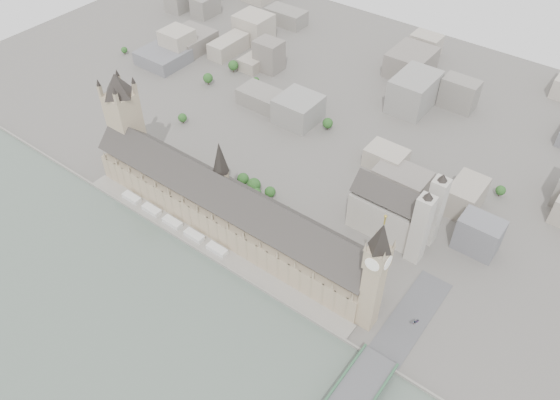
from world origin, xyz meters
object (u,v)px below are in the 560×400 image
Objects in this scene: westminster_abbey at (395,212)px; car_approach at (415,322)px; palace_of_westminster at (228,208)px; victoria_tower at (124,119)px; elizabeth_tower at (376,270)px.

car_approach is (57.40, -73.64, -14.10)m from westminster_abbey.
westminster_abbey is (110.92, 75.30, 2.38)m from palace_of_westminster.
victoria_tower is at bearing -158.64° from car_approach.
palace_of_westminster is 134.09m from westminster_abbey.
palace_of_westminster is at bearing -145.83° from westminster_abbey.
car_approach is (168.33, 1.66, -11.72)m from palace_of_westminster.
elizabeth_tower is 1.58× the size of westminster_abbey.
westminster_abbey reaches higher than palace_of_westminster.
car_approach is at bearing -52.07° from westminster_abbey.
westminster_abbey is 13.50× the size of car_approach.
westminster_abbey reaches higher than car_approach.
palace_of_westminster is 126.41m from victoria_tower.
elizabeth_tower is at bearing -3.96° from victoria_tower.
westminster_abbey is at bearing 34.17° from palace_of_westminster.
palace_of_westminster is 168.74m from car_approach.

